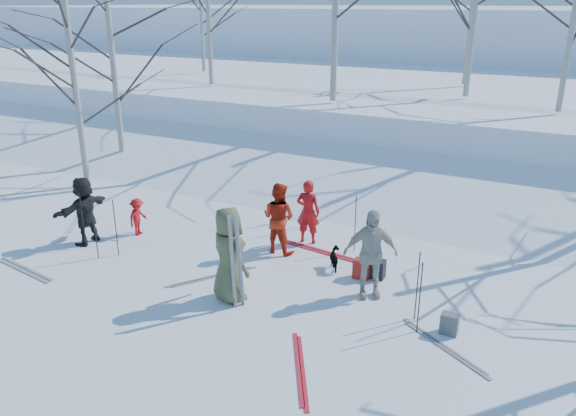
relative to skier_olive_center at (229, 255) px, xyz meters
The scene contains 34 objects.
ground 1.05m from the skier_olive_center, 57.07° to the left, with size 120.00×120.00×0.00m, color white.
snow_ramp 7.45m from the skier_olive_center, 88.00° to the left, with size 70.00×9.50×1.40m, color white.
snow_plateau 17.40m from the skier_olive_center, 89.15° to the left, with size 70.00×18.00×2.20m, color white.
far_hill 38.41m from the skier_olive_center, 89.61° to the left, with size 90.00×30.00×6.00m, color white.
skier_olive_center is the anchor object (origin of this frame).
skier_red_north 3.16m from the skier_olive_center, 87.62° to the left, with size 0.57×0.37×1.55m, color #B01012.
skier_redor_behind 2.38m from the skier_olive_center, 95.50° to the left, with size 0.80×0.62×1.65m, color #B4210D.
skier_red_seated 4.13m from the skier_olive_center, 156.49° to the left, with size 0.60×0.35×0.93m, color #B01012.
skier_cream_east 2.69m from the skier_olive_center, 30.73° to the left, with size 1.05×0.44×1.79m, color beige.
skier_grey_west 4.55m from the skier_olive_center, behind, with size 1.51×0.48×1.63m, color black.
dog 2.59m from the skier_olive_center, 58.58° to the left, with size 0.25×0.55×0.47m, color black.
upright_ski_left 0.38m from the skier_olive_center, 46.60° to the right, with size 0.07×0.02×1.90m, color silver.
upright_ski_right 0.39m from the skier_olive_center, 27.04° to the right, with size 0.07×0.02×1.90m, color silver.
ski_pair_a 1.38m from the skier_olive_center, 145.66° to the left, with size 1.22×1.69×0.02m, color silver, non-canonical shape.
ski_pair_b 3.01m from the skier_olive_center, 78.66° to the left, with size 1.91×0.44×0.02m, color red, non-canonical shape.
ski_pair_c 4.17m from the skier_olive_center, ahead, with size 1.72×1.17×0.02m, color silver, non-canonical shape.
ski_pair_d 2.75m from the skier_olive_center, 31.83° to the right, with size 1.13×1.74×0.02m, color red, non-canonical shape.
ski_pair_e 4.80m from the skier_olive_center, 167.38° to the right, with size 1.91×0.46×0.02m, color silver, non-canonical shape.
ski_pole_a 3.50m from the skier_olive_center, 15.74° to the left, with size 0.02×0.02×1.34m, color black.
ski_pole_b 3.39m from the skier_olive_center, behind, with size 0.02×0.02×1.34m, color black.
ski_pole_c 4.37m from the skier_olive_center, behind, with size 0.02×0.02×1.34m, color black.
ski_pole_d 3.46m from the skier_olive_center, 67.84° to the left, with size 0.02×0.02×1.34m, color black.
ski_pole_e 3.57m from the skier_olive_center, ahead, with size 0.02×0.02×1.34m, color black.
ski_pole_f 3.65m from the skier_olive_center, behind, with size 0.02×0.02×1.34m, color black.
backpack_red 2.87m from the skier_olive_center, 45.95° to the left, with size 0.32×0.22×0.42m, color #A42119.
backpack_grey 4.15m from the skier_olive_center, 10.48° to the left, with size 0.30×0.20×0.38m, color #525459.
backpack_dark 3.17m from the skier_olive_center, 44.49° to the left, with size 0.34×0.24×0.40m, color black.
birch_plateau_d 14.71m from the skier_olive_center, 126.12° to the left, with size 4.60×4.60×5.71m, color silver, non-canonical shape.
birch_plateau_e 16.80m from the skier_olive_center, 86.63° to the left, with size 4.80×4.80×6.00m, color silver, non-canonical shape.
birch_plateau_f 19.03m from the skier_olive_center, 126.98° to the left, with size 3.87×3.87×4.67m, color silver, non-canonical shape.
birch_plateau_g 12.90m from the skier_olive_center, 67.08° to the left, with size 4.22×4.22×5.18m, color silver, non-canonical shape.
birch_plateau_h 13.83m from the skier_olive_center, 82.84° to the left, with size 4.91×4.91×6.15m, color silver, non-canonical shape.
birch_edge_a 8.92m from the skier_olive_center, 153.79° to the left, with size 4.44×4.44×5.49m, color silver, non-canonical shape.
birch_edge_d 10.76m from the skier_olive_center, 144.09° to the left, with size 4.87×4.87×6.09m, color silver, non-canonical shape.
Camera 1 is at (5.19, -8.37, 5.42)m, focal length 35.00 mm.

